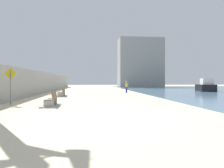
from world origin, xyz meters
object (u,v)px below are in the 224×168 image
(boat_distant, at_px, (206,86))
(bench_near, at_px, (51,103))
(bench_far, at_px, (62,94))
(pedestrian_sign, at_px, (11,81))
(person_walking, at_px, (126,86))

(boat_distant, bearing_deg, bench_near, -141.36)
(bench_far, relative_size, boat_distant, 0.47)
(bench_far, distance_m, pedestrian_sign, 7.76)
(person_walking, bearing_deg, boat_distant, 11.15)
(bench_near, relative_size, boat_distant, 0.47)
(bench_far, xyz_separation_m, boat_distant, (21.33, 8.12, 0.56))
(boat_distant, distance_m, pedestrian_sign, 28.39)
(bench_near, height_order, person_walking, person_walking)
(bench_far, distance_m, person_walking, 9.82)
(person_walking, height_order, pedestrian_sign, pedestrian_sign)
(boat_distant, bearing_deg, bench_far, -159.15)
(boat_distant, bearing_deg, pedestrian_sign, -147.33)
(bench_near, relative_size, pedestrian_sign, 0.81)
(bench_near, height_order, pedestrian_sign, pedestrian_sign)
(bench_near, distance_m, boat_distant, 26.68)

